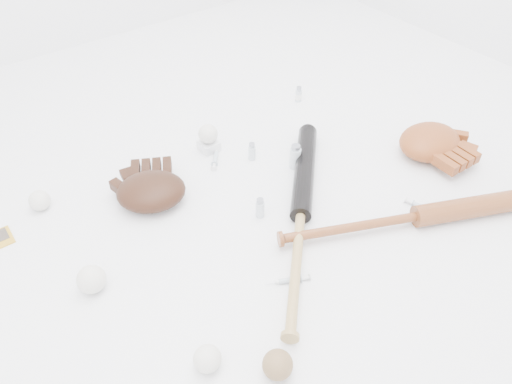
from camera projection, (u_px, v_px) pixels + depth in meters
bat_dark at (301, 214)px, 1.53m from camera, size 0.69×0.71×0.07m
bat_wood at (418, 216)px, 1.52m from camera, size 0.87×0.44×0.07m
glove_dark at (151, 191)px, 1.59m from camera, size 0.36×0.36×0.09m
glove_tan at (430, 141)px, 1.78m from camera, size 0.29×0.29×0.10m
trading_card at (2, 238)px, 1.50m from camera, size 0.06×0.08×0.00m
pedestal at (209, 146)px, 1.81m from camera, size 0.07×0.07×0.04m
baseball_on_pedestal at (208, 134)px, 1.78m from camera, size 0.07×0.07×0.07m
baseball_left at (91, 279)px, 1.33m from camera, size 0.08×0.08×0.08m
baseball_upper at (40, 201)px, 1.57m from camera, size 0.07×0.07×0.07m
baseball_mid at (207, 359)px, 1.17m from camera, size 0.07×0.07×0.07m
baseball_aged at (278, 365)px, 1.15m from camera, size 0.07×0.07×0.07m
syringe_1 at (290, 280)px, 1.37m from camera, size 0.13×0.08×0.02m
syringe_2 at (215, 158)px, 1.77m from camera, size 0.11×0.13×0.02m
syringe_3 at (422, 207)px, 1.59m from camera, size 0.06×0.14×0.02m
vial_0 at (252, 151)px, 1.76m from camera, size 0.03×0.03×0.07m
vial_1 at (299, 94)px, 2.05m from camera, size 0.03×0.03×0.07m
vial_2 at (260, 208)px, 1.55m from camera, size 0.03×0.03×0.07m
vial_3 at (295, 156)px, 1.72m from camera, size 0.04×0.04×0.09m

